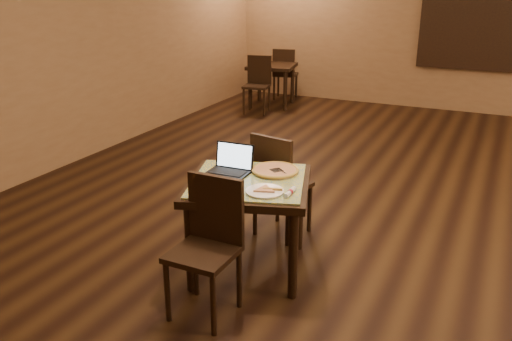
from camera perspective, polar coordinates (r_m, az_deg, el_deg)
The scene contains 17 objects.
ground at distance 5.41m, azimuth 13.76°, elevation -5.18°, with size 10.00×10.00×0.00m, color black.
wall_back at distance 9.91m, azimuth 20.90°, elevation 14.41°, with size 8.00×0.02×3.00m, color olive.
wall_left at distance 6.91m, azimuth -20.25°, elevation 12.60°, with size 0.02×10.00×3.00m, color olive.
mural at distance 9.83m, azimuth 23.89°, elevation 14.29°, with size 2.34×0.05×1.64m.
tiled_table at distance 4.18m, azimuth -0.81°, elevation -2.30°, with size 1.16×1.16×0.76m.
chair_main_near at distance 3.74m, azimuth -4.97°, elevation -7.13°, with size 0.43×0.43×0.97m.
chair_main_far at distance 4.75m, azimuth 2.29°, elevation -1.02°, with size 0.49×0.49×0.96m.
laptop at distance 4.29m, azimuth -2.62°, elevation 0.59°, with size 0.33×0.26×0.22m.
plate at distance 3.90m, azimuth 0.92°, elevation -2.21°, with size 0.28×0.28×0.02m, color white.
pizza_slice at distance 3.90m, azimuth 0.92°, elevation -2.02°, with size 0.18×0.18×0.02m, color beige, non-canonical shape.
pizza_pan at distance 4.30m, azimuth 2.03°, elevation -0.14°, with size 0.35×0.35×0.01m, color silver.
pizza_whole at distance 4.29m, azimuth 2.03°, elevation 0.05°, with size 0.38×0.38×0.03m.
spatula at distance 4.27m, azimuth 2.17°, elevation 0.02°, with size 0.09×0.21×0.01m, color silver.
napkin_roll at distance 3.87m, azimuth 3.60°, elevation -2.30°, with size 0.04×0.17×0.04m.
other_table_b at distance 9.79m, azimuth 1.69°, elevation 10.37°, with size 0.91×0.91×0.74m.
other_table_b_chair_near at distance 9.31m, azimuth 0.20°, elevation 9.41°, with size 0.48×0.48×0.95m.
other_table_b_chair_far at distance 10.30m, azimuth 3.03°, elevation 10.41°, with size 0.48×0.48×0.95m.
Camera 1 is at (0.88, -4.84, 2.25)m, focal length 38.00 mm.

